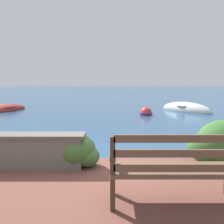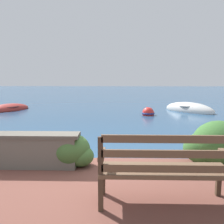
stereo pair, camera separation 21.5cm
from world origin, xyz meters
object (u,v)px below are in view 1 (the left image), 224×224
(park_bench, at_px, (177,167))
(rowboat_mid, at_px, (6,110))
(rowboat_nearest, at_px, (187,110))
(mooring_buoy, at_px, (147,113))

(park_bench, xyz_separation_m, rowboat_mid, (-6.44, 10.05, -0.65))
(park_bench, bearing_deg, rowboat_mid, 128.47)
(rowboat_mid, bearing_deg, park_bench, -117.03)
(rowboat_nearest, relative_size, mooring_buoy, 4.72)
(mooring_buoy, bearing_deg, rowboat_mid, 168.54)
(rowboat_nearest, height_order, rowboat_mid, rowboat_nearest)
(rowboat_nearest, bearing_deg, rowboat_mid, -130.05)
(park_bench, height_order, mooring_buoy, park_bench)
(park_bench, distance_m, mooring_buoy, 8.64)
(park_bench, xyz_separation_m, mooring_buoy, (0.81, 8.58, -0.61))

